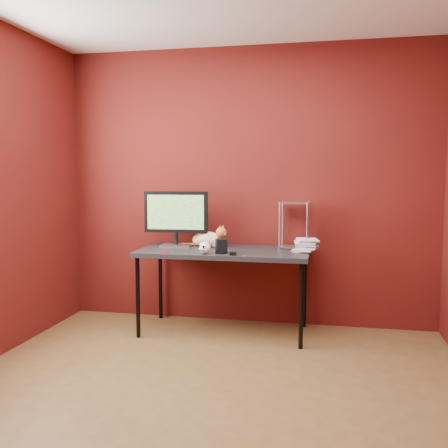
% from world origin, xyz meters
% --- Properties ---
extents(room, '(3.52, 3.52, 2.61)m').
position_xyz_m(room, '(0.00, 0.00, 1.45)').
color(room, brown).
rests_on(room, ground).
extents(desk, '(1.50, 0.70, 0.75)m').
position_xyz_m(desk, '(-0.15, 1.37, 0.70)').
color(desk, black).
rests_on(desk, ground).
extents(monitor, '(0.59, 0.21, 0.51)m').
position_xyz_m(monitor, '(-0.62, 1.46, 1.03)').
color(monitor, '#B9B8BE').
rests_on(monitor, desk).
extents(cat, '(0.44, 0.25, 0.21)m').
position_xyz_m(cat, '(-0.33, 1.52, 0.82)').
color(cat, orange).
rests_on(cat, desk).
extents(skull_mug, '(0.11, 0.11, 0.10)m').
position_xyz_m(skull_mug, '(-0.26, 1.10, 0.80)').
color(skull_mug, white).
rests_on(skull_mug, desk).
extents(speaker, '(0.11, 0.11, 0.12)m').
position_xyz_m(speaker, '(-0.13, 1.17, 0.81)').
color(speaker, black).
rests_on(speaker, desk).
extents(book_stack, '(0.22, 0.27, 1.18)m').
position_xyz_m(book_stack, '(0.48, 1.45, 1.34)').
color(book_stack, beige).
rests_on(book_stack, desk).
extents(wire_rack, '(0.26, 0.21, 0.42)m').
position_xyz_m(wire_rack, '(0.45, 1.60, 0.96)').
color(wire_rack, '#B9B8BE').
rests_on(wire_rack, desk).
extents(pocket_knife, '(0.08, 0.02, 0.02)m').
position_xyz_m(pocket_knife, '(-0.62, 1.08, 0.76)').
color(pocket_knife, '#B30D1A').
rests_on(pocket_knife, desk).
extents(black_gadget, '(0.06, 0.04, 0.03)m').
position_xyz_m(black_gadget, '(-0.01, 1.08, 0.76)').
color(black_gadget, black).
rests_on(black_gadget, desk).
extents(washer, '(0.04, 0.04, 0.00)m').
position_xyz_m(washer, '(0.09, 1.08, 0.75)').
color(washer, '#B9B8BE').
rests_on(washer, desk).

